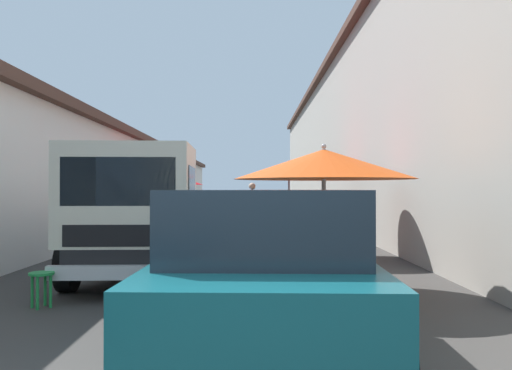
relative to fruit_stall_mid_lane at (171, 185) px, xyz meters
The scene contains 13 objects.
ground 5.22m from the fruit_stall_mid_lane, 148.21° to the right, with size 90.00×90.00×0.00m, color #3D3A38.
building_left_whitewash 4.96m from the fruit_stall_mid_lane, 113.41° to the left, with size 49.80×7.50×3.49m.
building_right_concrete 10.13m from the fruit_stall_mid_lane, 101.39° to the right, with size 49.80×7.50×6.71m.
fruit_stall_mid_lane is the anchor object (origin of this frame).
fruit_stall_near_right 6.00m from the fruit_stall_mid_lane, 134.92° to the right, with size 2.88×2.88×2.35m.
fruit_stall_far_right 3.40m from the fruit_stall_mid_lane, behind, with size 2.33×2.33×2.17m.
fruit_stall_near_left 10.00m from the fruit_stall_mid_lane, 152.46° to the right, with size 2.38×2.38×2.15m.
fruit_stall_far_left 13.31m from the fruit_stall_mid_lane, 161.94° to the right, with size 2.53×2.53×2.09m.
hatchback_car 15.41m from the fruit_stall_mid_lane, 167.78° to the right, with size 3.97×2.04×1.45m.
delivery_truck 11.85m from the fruit_stall_mid_lane, behind, with size 4.97×2.09×2.08m.
vendor_by_crates 4.39m from the fruit_stall_mid_lane, 133.83° to the right, with size 0.32×0.64×1.66m.
vendor_in_shade 6.46m from the fruit_stall_mid_lane, behind, with size 0.30×0.65×1.67m.
plastic_stool 13.53m from the fruit_stall_mid_lane, behind, with size 0.30×0.30×0.43m.
Camera 1 is at (-2.01, -0.53, 1.46)m, focal length 35.79 mm.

